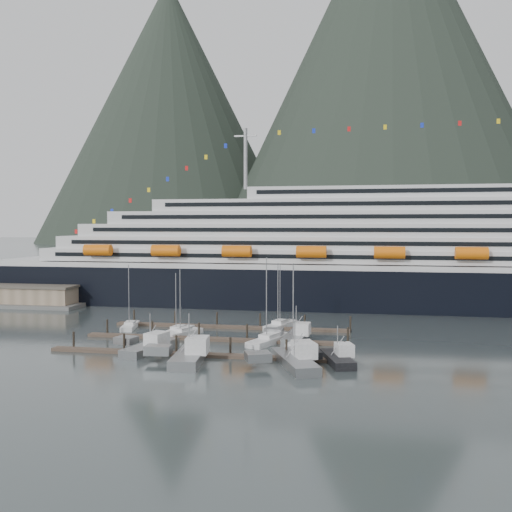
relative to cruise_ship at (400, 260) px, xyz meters
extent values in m
plane|color=#3F4B4A|center=(-30.03, -54.94, -12.04)|extent=(1600.00, 1600.00, 0.00)
cone|color=black|center=(9.97, 505.06, 167.96)|extent=(400.00, 400.00, 420.00)
cone|color=black|center=(-250.03, 545.06, 132.96)|extent=(340.00, 340.00, 340.00)
cube|color=black|center=(-5.03, 0.06, -8.04)|extent=(210.00, 28.00, 12.00)
cube|color=silver|center=(-5.03, 0.06, -1.54)|extent=(205.80, 27.44, 1.50)
cube|color=silver|center=(-0.03, 0.06, 1.06)|extent=(185.00, 26.00, 3.20)
cube|color=black|center=(-0.03, -12.99, 1.22)|extent=(175.75, 0.20, 1.00)
cube|color=silver|center=(1.97, 0.06, 4.26)|extent=(180.00, 25.00, 3.20)
cube|color=black|center=(1.97, -12.49, 4.42)|extent=(171.00, 0.20, 1.00)
cube|color=silver|center=(3.97, 0.06, 7.46)|extent=(172.00, 24.00, 3.20)
cube|color=black|center=(3.97, -11.99, 7.62)|extent=(163.40, 0.20, 1.00)
cube|color=silver|center=(5.97, 0.06, 10.66)|extent=(160.00, 23.00, 3.20)
cube|color=black|center=(5.97, -11.49, 10.82)|extent=(152.00, 0.20, 1.00)
cube|color=silver|center=(7.97, 0.06, 13.76)|extent=(140.00, 22.00, 3.00)
cube|color=black|center=(7.97, -10.99, 13.91)|extent=(133.00, 0.20, 1.00)
cube|color=silver|center=(9.97, 0.06, 16.76)|extent=(95.00, 20.00, 3.00)
cube|color=black|center=(9.97, -9.99, 16.91)|extent=(90.25, 0.20, 1.00)
cylinder|color=gray|center=(-40.03, 0.06, 26.26)|extent=(1.00, 1.00, 16.00)
cylinder|color=orange|center=(-75.03, -14.94, 2.46)|extent=(7.00, 2.80, 2.80)
cylinder|color=orange|center=(-57.03, -14.94, 2.46)|extent=(7.00, 2.80, 2.80)
cylinder|color=orange|center=(-39.03, -14.94, 2.46)|extent=(7.00, 2.80, 2.80)
cylinder|color=orange|center=(-21.03, -14.94, 2.46)|extent=(7.00, 2.80, 2.80)
cylinder|color=orange|center=(-3.03, -14.94, 2.46)|extent=(7.00, 2.80, 2.80)
cylinder|color=orange|center=(14.97, -14.94, 2.46)|extent=(7.00, 2.80, 2.80)
cube|color=#595956|center=(-102.03, -12.94, -11.74)|extent=(46.00, 20.00, 1.20)
cube|color=gray|center=(-102.03, -12.94, -9.54)|extent=(42.00, 16.00, 5.00)
cube|color=#595147|center=(-102.03, -12.94, -6.84)|extent=(43.00, 17.00, 0.60)
cube|color=#47382E|center=(-35.03, -64.94, -11.79)|extent=(48.00, 2.00, 0.50)
cylinder|color=black|center=(-56.03, -63.84, -10.64)|extent=(0.36, 0.36, 3.20)
cylinder|color=black|center=(-47.03, -63.84, -10.64)|extent=(0.36, 0.36, 3.20)
cylinder|color=black|center=(-38.03, -63.84, -10.64)|extent=(0.36, 0.36, 3.20)
cylinder|color=black|center=(-29.03, -63.84, -10.64)|extent=(0.36, 0.36, 3.20)
cylinder|color=black|center=(-20.03, -63.84, -10.64)|extent=(0.36, 0.36, 3.20)
cylinder|color=black|center=(-11.03, -63.84, -10.64)|extent=(0.36, 0.36, 3.20)
cube|color=#47382E|center=(-35.03, -51.94, -11.79)|extent=(48.00, 2.00, 0.50)
cylinder|color=black|center=(-56.03, -50.84, -10.64)|extent=(0.36, 0.36, 3.20)
cylinder|color=black|center=(-47.03, -50.84, -10.64)|extent=(0.36, 0.36, 3.20)
cylinder|color=black|center=(-38.03, -50.84, -10.64)|extent=(0.36, 0.36, 3.20)
cylinder|color=black|center=(-29.03, -50.84, -10.64)|extent=(0.36, 0.36, 3.20)
cylinder|color=black|center=(-20.03, -50.84, -10.64)|extent=(0.36, 0.36, 3.20)
cylinder|color=black|center=(-11.03, -50.84, -10.64)|extent=(0.36, 0.36, 3.20)
cube|color=#47382E|center=(-35.03, -38.94, -11.79)|extent=(48.00, 2.00, 0.50)
cylinder|color=black|center=(-56.03, -37.84, -10.64)|extent=(0.36, 0.36, 3.20)
cylinder|color=black|center=(-47.03, -37.84, -10.64)|extent=(0.36, 0.36, 3.20)
cylinder|color=black|center=(-38.03, -37.84, -10.64)|extent=(0.36, 0.36, 3.20)
cylinder|color=black|center=(-29.03, -37.84, -10.64)|extent=(0.36, 0.36, 3.20)
cylinder|color=black|center=(-20.03, -37.84, -10.64)|extent=(0.36, 0.36, 3.20)
cylinder|color=black|center=(-11.03, -37.84, -10.64)|extent=(0.36, 0.36, 3.20)
cube|color=silver|center=(-43.51, -46.28, -11.79)|extent=(3.84, 9.76, 1.33)
cube|color=silver|center=(-43.51, -46.28, -10.95)|extent=(2.37, 3.57, 0.76)
cylinder|color=gray|center=(-43.65, -47.22, -5.77)|extent=(0.15, 0.15, 10.83)
cube|color=silver|center=(-41.86, -48.20, -11.79)|extent=(5.72, 9.01, 1.29)
cube|color=silver|center=(-41.86, -48.20, -10.98)|extent=(2.93, 3.56, 0.74)
cylinder|color=gray|center=(-42.21, -49.00, -5.34)|extent=(0.15, 0.15, 11.74)
cube|color=silver|center=(-24.61, -52.29, -11.79)|extent=(6.81, 12.49, 1.56)
cube|color=silver|center=(-24.61, -52.29, -10.76)|extent=(3.53, 4.78, 0.89)
cylinder|color=gray|center=(-25.02, -53.44, -3.92)|extent=(0.18, 0.18, 14.23)
cube|color=silver|center=(-54.82, -42.88, -11.79)|extent=(4.28, 9.40, 1.27)
cube|color=silver|center=(-54.82, -42.88, -10.99)|extent=(2.47, 3.50, 0.73)
cylinder|color=gray|center=(-54.62, -43.77, -5.16)|extent=(0.15, 0.15, 12.11)
cube|color=silver|center=(-25.11, -37.05, -11.79)|extent=(5.59, 10.23, 1.53)
cube|color=silver|center=(-25.11, -37.05, -10.78)|extent=(3.10, 3.93, 0.87)
cylinder|color=gray|center=(-25.40, -37.99, -4.92)|extent=(0.17, 0.17, 12.28)
cube|color=silver|center=(-24.98, -34.94, -11.79)|extent=(5.31, 9.37, 1.22)
cube|color=silver|center=(-24.98, -34.94, -11.04)|extent=(2.75, 3.61, 0.70)
cylinder|color=gray|center=(-25.30, -35.80, -5.26)|extent=(0.14, 0.14, 11.99)
cube|color=silver|center=(-19.14, -59.67, -11.79)|extent=(5.40, 10.48, 1.57)
cube|color=silver|center=(-19.14, -59.67, -10.75)|extent=(3.07, 3.98, 0.89)
cylinder|color=gray|center=(-19.40, -60.65, -4.18)|extent=(0.18, 0.18, 13.70)
cube|color=gray|center=(-42.72, -63.19, -11.69)|extent=(6.26, 13.13, 1.95)
cube|color=gray|center=(-47.41, -62.11, -10.48)|extent=(3.85, 3.46, 1.17)
cube|color=silver|center=(-41.49, -63.47, -9.80)|extent=(3.51, 4.31, 2.14)
cube|color=black|center=(-41.49, -63.47, -9.02)|extent=(3.26, 4.02, 0.49)
cylinder|color=gray|center=(-42.72, -63.19, -8.14)|extent=(0.16, 0.16, 4.87)
cube|color=gray|center=(-34.16, -69.27, -11.69)|extent=(5.62, 13.03, 2.30)
cube|color=gray|center=(-38.93, -69.84, -10.20)|extent=(4.21, 3.23, 1.38)
cube|color=silver|center=(-32.91, -69.12, -9.40)|extent=(3.64, 4.15, 2.53)
cube|color=black|center=(-32.91, -69.12, -8.48)|extent=(3.39, 3.87, 0.57)
cylinder|color=gray|center=(-34.16, -69.27, -7.45)|extent=(0.18, 0.18, 5.74)
cube|color=gray|center=(-18.13, -68.59, -11.69)|extent=(9.13, 14.93, 2.09)
cube|color=gray|center=(-23.25, -70.74, -10.37)|extent=(4.52, 4.34, 1.25)
cube|color=silver|center=(-16.78, -68.02, -9.64)|extent=(4.40, 5.18, 2.30)
cube|color=black|center=(-16.78, -68.02, -8.80)|extent=(4.09, 4.83, 0.52)
cylinder|color=gray|center=(-18.13, -68.59, -7.86)|extent=(0.17, 0.17, 5.22)
cube|color=black|center=(-12.03, -65.58, -11.69)|extent=(6.18, 10.99, 1.76)
cube|color=black|center=(-15.84, -66.78, -10.63)|extent=(3.54, 3.11, 1.05)
cube|color=silver|center=(-11.02, -65.26, -10.02)|extent=(3.29, 3.75, 1.93)
cube|color=black|center=(-11.02, -65.26, -9.32)|extent=(3.06, 3.50, 0.44)
cylinder|color=gray|center=(-12.03, -65.58, -8.53)|extent=(0.14, 0.14, 4.39)
cube|color=gray|center=(-20.25, -49.79, -11.69)|extent=(4.05, 10.98, 1.97)
cube|color=gray|center=(-24.36, -49.60, -10.46)|extent=(3.46, 2.54, 1.18)
cube|color=silver|center=(-19.17, -49.84, -9.78)|extent=(2.91, 3.37, 2.17)
cube|color=black|center=(-19.17, -49.84, -8.99)|extent=(2.70, 3.15, 0.49)
cylinder|color=gray|center=(-20.25, -49.79, -8.10)|extent=(0.16, 0.16, 4.92)
camera|label=1|loc=(-7.16, -155.59, 8.86)|focal=42.00mm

